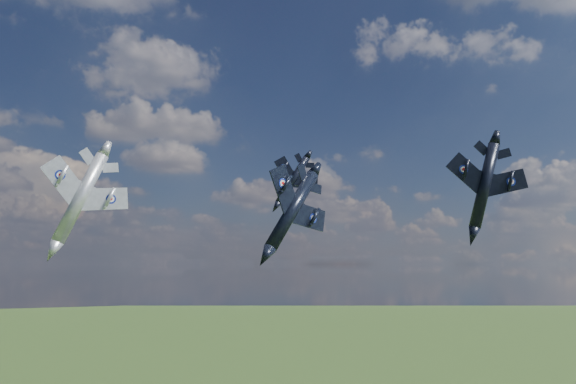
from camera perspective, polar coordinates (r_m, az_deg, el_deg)
name	(u,v)px	position (r m, az deg, el deg)	size (l,w,h in m)	color
jet_lead_navy	(292,210)	(68.72, 0.44, -1.83)	(11.80, 16.45, 3.40)	black
jet_right_navy	(485,186)	(69.20, 19.34, 0.63)	(10.04, 14.00, 2.90)	black
jet_high_navy	(293,180)	(97.69, 0.48, 1.22)	(9.25, 12.89, 2.67)	black
jet_left_silver	(81,198)	(69.84, -20.33, -0.53)	(11.24, 15.67, 3.24)	#9C9FA6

